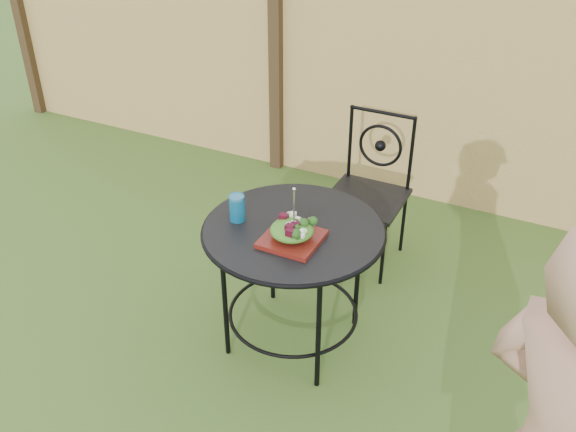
% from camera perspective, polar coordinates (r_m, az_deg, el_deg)
% --- Properties ---
extents(ground, '(60.00, 60.00, 0.00)m').
position_cam_1_polar(ground, '(3.31, 2.22, -15.98)').
color(ground, '#294C18').
rests_on(ground, ground).
extents(fence, '(8.00, 0.12, 1.90)m').
position_cam_1_polar(fence, '(4.58, 14.17, 11.80)').
color(fence, '#D9B36B').
rests_on(fence, ground).
extents(patio_table, '(0.92, 0.92, 0.72)m').
position_cam_1_polar(patio_table, '(3.25, 0.49, -3.11)').
color(patio_table, black).
rests_on(patio_table, ground).
extents(patio_chair, '(0.46, 0.46, 0.95)m').
position_cam_1_polar(patio_chair, '(4.01, 7.25, 2.57)').
color(patio_chair, black).
rests_on(patio_chair, ground).
extents(salad_plate, '(0.27, 0.27, 0.02)m').
position_cam_1_polar(salad_plate, '(3.07, 0.35, -2.05)').
color(salad_plate, '#510B0E').
rests_on(salad_plate, patio_table).
extents(salad, '(0.21, 0.21, 0.08)m').
position_cam_1_polar(salad, '(3.05, 0.36, -1.24)').
color(salad, '#235614').
rests_on(salad, salad_plate).
extents(fork, '(0.01, 0.01, 0.18)m').
position_cam_1_polar(fork, '(2.97, 0.54, 0.81)').
color(fork, silver).
rests_on(fork, salad).
extents(drinking_glass, '(0.08, 0.08, 0.14)m').
position_cam_1_polar(drinking_glass, '(3.21, -4.55, 0.73)').
color(drinking_glass, '#0B5B85').
rests_on(drinking_glass, patio_table).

